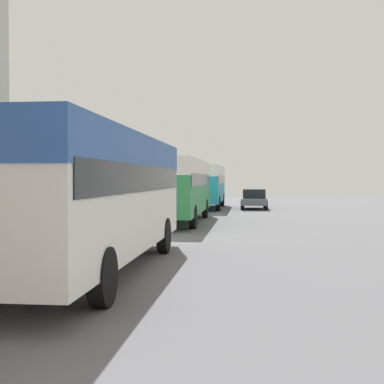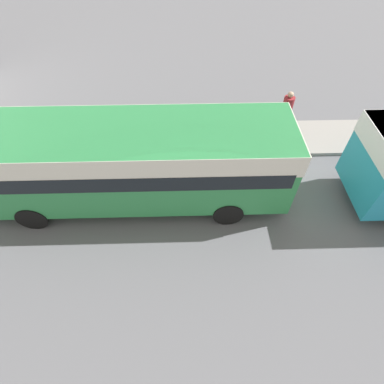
{
  "view_description": "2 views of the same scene",
  "coord_description": "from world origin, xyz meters",
  "px_view_note": "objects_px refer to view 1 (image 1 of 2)",
  "views": [
    {
      "loc": [
        1.47,
        -2.37,
        2.12
      ],
      "look_at": [
        -1.02,
        21.32,
        1.52
      ],
      "focal_mm": 50.0,
      "sensor_mm": 36.0,
      "label": 1
    },
    {
      "loc": [
        4.95,
        25.13,
        8.44
      ],
      "look_at": [
        -0.57,
        25.28,
        1.92
      ],
      "focal_mm": 28.0,
      "sensor_mm": 36.0,
      "label": 2
    }
  ],
  "objects_px": {
    "bus_following": "(176,182)",
    "pedestrian_near_curb": "(131,196)",
    "car_crossing": "(254,199)",
    "bus_third_in_line": "(205,181)",
    "bus_lead": "(93,183)"
  },
  "relations": [
    {
      "from": "bus_third_in_line",
      "to": "pedestrian_near_curb",
      "type": "xyz_separation_m",
      "value": [
        -3.94,
        -6.16,
        -0.87
      ]
    },
    {
      "from": "bus_following",
      "to": "car_crossing",
      "type": "bearing_deg",
      "value": 71.76
    },
    {
      "from": "pedestrian_near_curb",
      "to": "bus_third_in_line",
      "type": "bearing_deg",
      "value": 57.39
    },
    {
      "from": "bus_third_in_line",
      "to": "car_crossing",
      "type": "bearing_deg",
      "value": -5.87
    },
    {
      "from": "bus_third_in_line",
      "to": "car_crossing",
      "type": "distance_m",
      "value": 3.72
    },
    {
      "from": "bus_following",
      "to": "pedestrian_near_curb",
      "type": "distance_m",
      "value": 7.06
    },
    {
      "from": "bus_following",
      "to": "bus_third_in_line",
      "type": "xyz_separation_m",
      "value": [
        0.41,
        12.21,
        -0.0
      ]
    },
    {
      "from": "bus_following",
      "to": "car_crossing",
      "type": "relative_size",
      "value": 2.46
    },
    {
      "from": "pedestrian_near_curb",
      "to": "bus_lead",
      "type": "bearing_deg",
      "value": -79.97
    },
    {
      "from": "bus_following",
      "to": "car_crossing",
      "type": "distance_m",
      "value": 12.54
    },
    {
      "from": "bus_lead",
      "to": "bus_third_in_line",
      "type": "xyz_separation_m",
      "value": [
        0.42,
        26.09,
        -0.05
      ]
    },
    {
      "from": "bus_lead",
      "to": "bus_following",
      "type": "bearing_deg",
      "value": 89.97
    },
    {
      "from": "bus_third_in_line",
      "to": "bus_following",
      "type": "bearing_deg",
      "value": -91.92
    },
    {
      "from": "bus_lead",
      "to": "car_crossing",
      "type": "height_order",
      "value": "bus_lead"
    },
    {
      "from": "bus_following",
      "to": "pedestrian_near_curb",
      "type": "xyz_separation_m",
      "value": [
        -3.53,
        6.05,
        -0.87
      ]
    }
  ]
}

